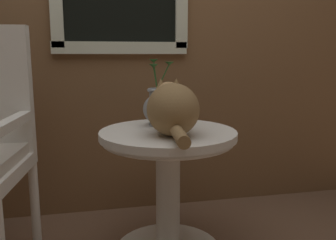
% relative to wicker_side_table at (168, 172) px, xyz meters
% --- Properties ---
extents(wicker_side_table, '(0.63, 0.63, 0.62)m').
position_rel_wicker_side_table_xyz_m(wicker_side_table, '(0.00, 0.00, 0.00)').
color(wicker_side_table, silver).
rests_on(wicker_side_table, ground_plane).
extents(cat, '(0.25, 0.56, 0.24)m').
position_rel_wicker_side_table_xyz_m(cat, '(0.00, -0.08, 0.32)').
color(cat, olive).
rests_on(cat, wicker_side_table).
extents(pewter_vase_with_ivy, '(0.15, 0.14, 0.32)m').
position_rel_wicker_side_table_xyz_m(pewter_vase_with_ivy, '(-0.03, 0.13, 0.30)').
color(pewter_vase_with_ivy, gray).
rests_on(pewter_vase_with_ivy, wicker_side_table).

